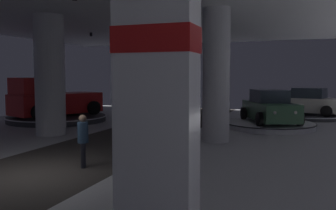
{
  "coord_description": "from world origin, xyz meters",
  "views": [
    {
      "loc": [
        6.98,
        -7.93,
        2.73
      ],
      "look_at": [
        1.35,
        7.84,
        1.4
      ],
      "focal_mm": 39.14,
      "sensor_mm": 36.0,
      "label": 1
    }
  ],
  "objects": [
    {
      "name": "ground",
      "position": [
        0.0,
        0.0,
        -0.02
      ],
      "size": [
        24.0,
        44.0,
        0.06
      ],
      "color": "#B2B2B7"
    },
    {
      "name": "column_right",
      "position": [
        3.76,
        7.02,
        2.75
      ],
      "size": [
        1.13,
        1.13,
        5.5
      ],
      "color": "silver",
      "rests_on": "ground"
    },
    {
      "name": "column_left",
      "position": [
        -3.82,
        6.14,
        2.75
      ],
      "size": [
        1.36,
        1.36,
        5.5
      ],
      "color": "silver",
      "rests_on": "ground"
    },
    {
      "name": "brand_sign_pylon",
      "position": [
        5.14,
        -3.24,
        1.99
      ],
      "size": [
        1.27,
        0.65,
        3.85
      ],
      "color": "slate",
      "rests_on": "ground"
    },
    {
      "name": "display_platform_far_right",
      "position": [
        5.61,
        11.81,
        0.17
      ],
      "size": [
        4.66,
        4.66,
        0.3
      ],
      "color": "silver",
      "rests_on": "ground"
    },
    {
      "name": "display_car_far_right",
      "position": [
        5.59,
        11.84,
        1.07
      ],
      "size": [
        3.44,
        4.57,
        1.71
      ],
      "color": "#2D5638",
      "rests_on": "display_platform_far_right"
    },
    {
      "name": "display_platform_deep_right",
      "position": [
        7.52,
        17.5,
        0.14
      ],
      "size": [
        4.74,
        4.74,
        0.25
      ],
      "color": "#333338",
      "rests_on": "ground"
    },
    {
      "name": "display_car_deep_right",
      "position": [
        7.55,
        17.49,
        1.02
      ],
      "size": [
        4.53,
        3.1,
        1.71
      ],
      "color": "silver",
      "rests_on": "display_platform_deep_right"
    },
    {
      "name": "display_platform_far_left",
      "position": [
        -6.73,
        10.54,
        0.19
      ],
      "size": [
        5.91,
        5.91,
        0.34
      ],
      "color": "#333338",
      "rests_on": "ground"
    },
    {
      "name": "pickup_truck_far_left",
      "position": [
        -6.85,
        10.24,
        1.27
      ],
      "size": [
        4.11,
        5.7,
        2.3
      ],
      "color": "red",
      "rests_on": "display_platform_far_left"
    },
    {
      "name": "visitor_walking_near",
      "position": [
        0.98,
        1.35,
        0.91
      ],
      "size": [
        0.32,
        0.32,
        1.59
      ],
      "color": "black",
      "rests_on": "ground"
    }
  ]
}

